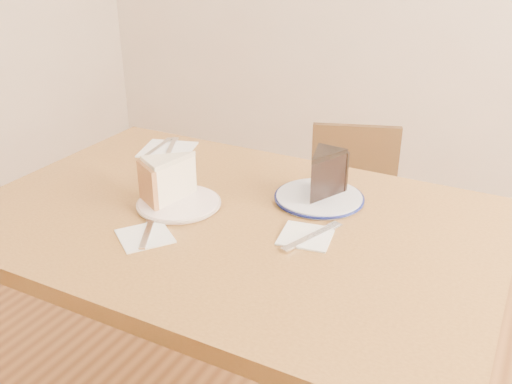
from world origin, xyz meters
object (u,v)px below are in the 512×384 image
(plate_cream, at_px, (179,203))
(carrot_cake, at_px, (173,179))
(table, at_px, (231,253))
(chair_far, at_px, (351,223))
(plate_navy, at_px, (319,198))
(chocolate_cake, at_px, (321,177))

(plate_cream, bearing_deg, carrot_cake, 148.08)
(table, xyz_separation_m, chair_far, (0.07, 0.71, -0.25))
(plate_cream, xyz_separation_m, plate_navy, (0.28, 0.18, 0.00))
(chair_far, height_order, chocolate_cake, chocolate_cake)
(plate_cream, xyz_separation_m, carrot_cake, (-0.02, 0.01, 0.05))
(chair_far, distance_m, plate_navy, 0.65)
(table, distance_m, carrot_cake, 0.22)
(chair_far, xyz_separation_m, chocolate_cake, (0.08, -0.54, 0.41))
(table, bearing_deg, plate_cream, -174.85)
(table, relative_size, chair_far, 1.65)
(table, relative_size, chocolate_cake, 10.87)
(chair_far, distance_m, chocolate_cake, 0.68)
(table, xyz_separation_m, plate_navy, (0.15, 0.17, 0.10))
(chocolate_cake, bearing_deg, plate_cream, 37.58)
(plate_cream, bearing_deg, table, 5.15)
(plate_cream, distance_m, carrot_cake, 0.06)
(carrot_cake, distance_m, chocolate_cake, 0.35)
(table, relative_size, plate_cream, 6.28)
(table, height_order, carrot_cake, carrot_cake)
(plate_navy, bearing_deg, table, -131.23)
(chair_far, height_order, plate_cream, plate_cream)
(table, height_order, plate_navy, plate_navy)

